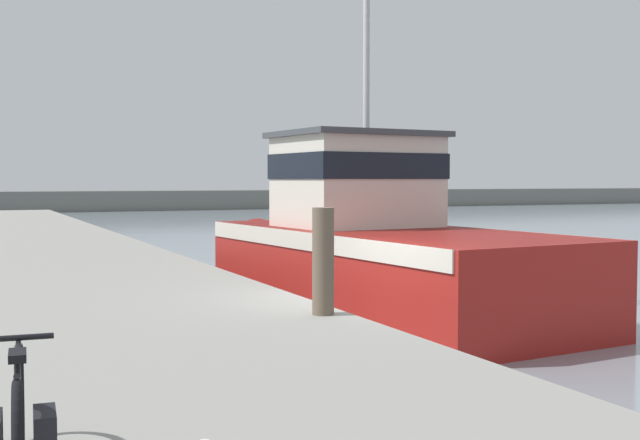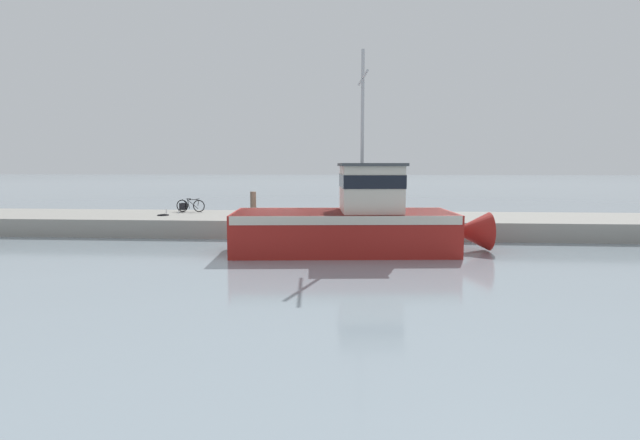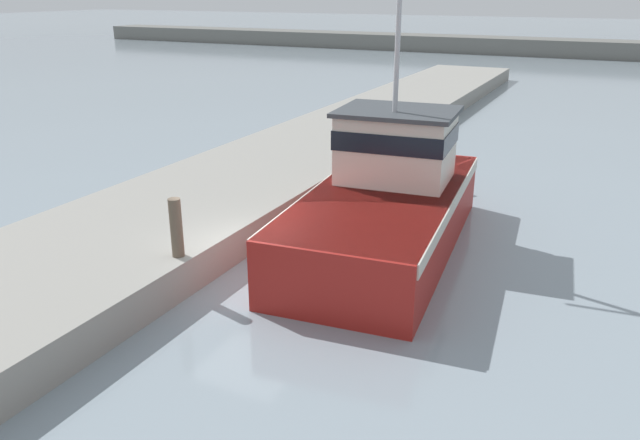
% 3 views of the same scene
% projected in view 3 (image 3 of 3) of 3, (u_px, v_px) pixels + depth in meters
% --- Properties ---
extents(ground_plane, '(320.00, 320.00, 0.00)m').
position_uv_depth(ground_plane, '(248.00, 279.00, 15.70)').
color(ground_plane, '#84939E').
extents(dock_pier, '(5.81, 80.00, 0.92)m').
position_uv_depth(dock_pier, '(134.00, 239.00, 17.04)').
color(dock_pier, gray).
rests_on(dock_pier, ground_plane).
extents(fishing_boat_main, '(4.66, 11.00, 8.35)m').
position_uv_depth(fishing_boat_main, '(389.00, 199.00, 17.51)').
color(fishing_boat_main, maroon).
rests_on(fishing_boat_main, ground_plane).
extents(mooring_post, '(0.29, 0.29, 1.43)m').
position_uv_depth(mooring_post, '(176.00, 228.00, 14.56)').
color(mooring_post, brown).
rests_on(mooring_post, dock_pier).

